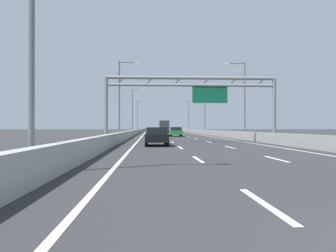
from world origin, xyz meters
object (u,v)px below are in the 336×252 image
object	(u,v)px
streetlamp_left_mid	(121,95)
black_car	(157,136)
silver_car	(162,130)
streetlamp_right_far	(204,109)
streetlamp_right_distant	(188,114)
streetlamp_left_far	(133,108)
streetlamp_left_near	(39,3)
green_car	(176,132)
streetlamp_right_mid	(243,95)
box_truck	(164,126)
sign_gantry	(194,92)
yellow_car	(176,130)
orange_car	(152,130)
streetlamp_left_distant	(138,114)
white_car	(172,129)

from	to	relation	value
streetlamp_left_mid	black_car	size ratio (longest dim) A/B	2.22
streetlamp_left_mid	silver_car	world-z (taller)	streetlamp_left_mid
streetlamp_right_far	streetlamp_right_distant	distance (m)	30.67
streetlamp_left_far	silver_car	distance (m)	34.06
streetlamp_left_near	green_car	bearing A→B (deg)	79.90
streetlamp_right_mid	streetlamp_right_distant	bearing A→B (deg)	90.00
streetlamp_left_far	box_truck	size ratio (longest dim) A/B	1.09
sign_gantry	silver_car	distance (m)	72.65
streetlamp_right_mid	streetlamp_right_distant	world-z (taller)	same
streetlamp_left_mid	yellow_car	world-z (taller)	streetlamp_left_mid
box_truck	black_car	bearing A→B (deg)	-92.88
orange_car	streetlamp_left_distant	bearing A→B (deg)	98.12
streetlamp_left_far	orange_car	xyz separation A→B (m)	(3.85, 3.67, -4.67)
sign_gantry	orange_car	size ratio (longest dim) A/B	4.01
sign_gantry	orange_car	xyz separation A→B (m)	(-3.85, 43.26, -4.12)
streetlamp_left_distant	white_car	size ratio (longest dim) A/B	2.04
streetlamp_left_far	box_truck	world-z (taller)	streetlamp_left_far
green_car	streetlamp_left_near	bearing A→B (deg)	-100.10
streetlamp_right_distant	silver_car	distance (m)	9.27
silver_car	white_car	xyz separation A→B (m)	(3.73, 11.64, 0.03)
white_car	streetlamp_left_far	bearing A→B (deg)	-103.86
streetlamp_right_distant	black_car	world-z (taller)	streetlamp_right_distant
streetlamp_right_mid	green_car	bearing A→B (deg)	122.63
streetlamp_left_far	white_car	bearing A→B (deg)	76.14
sign_gantry	streetlamp_left_mid	xyz separation A→B (m)	(-7.70, 8.93, 0.54)
streetlamp_left_far	black_car	xyz separation A→B (m)	(4.01, -45.42, -4.66)
streetlamp_left_far	silver_car	size ratio (longest dim) A/B	2.26
orange_car	yellow_car	bearing A→B (deg)	73.49
streetlamp_right_distant	streetlamp_left_near	bearing A→B (deg)	-99.22
black_car	streetlamp_left_far	bearing A→B (deg)	95.04
orange_car	silver_car	xyz separation A→B (m)	(3.41, 29.27, -0.02)
streetlamp_right_distant	streetlamp_right_mid	bearing A→B (deg)	-90.00
streetlamp_right_mid	streetlamp_left_far	distance (m)	34.11
streetlamp_left_far	green_car	size ratio (longest dim) A/B	2.24
white_car	yellow_car	bearing A→B (deg)	-89.18
streetlamp_left_near	streetlamp_right_distant	distance (m)	93.20
streetlamp_left_near	streetlamp_left_distant	xyz separation A→B (m)	(0.00, 92.00, 0.00)
streetlamp_left_far	streetlamp_left_mid	bearing A→B (deg)	-90.00
silver_car	streetlamp_left_near	bearing A→B (deg)	-94.41
streetlamp_left_near	orange_car	distance (m)	65.28
sign_gantry	streetlamp_left_far	world-z (taller)	streetlamp_left_far
streetlamp_right_mid	streetlamp_left_distant	xyz separation A→B (m)	(-14.93, 61.33, 0.00)
streetlamp_right_distant	orange_car	distance (m)	29.55
streetlamp_left_near	streetlamp_left_far	world-z (taller)	same
streetlamp_right_distant	box_truck	world-z (taller)	streetlamp_right_distant
streetlamp_left_near	silver_car	world-z (taller)	streetlamp_left_near
sign_gantry	streetlamp_left_near	distance (m)	23.07
streetlamp_left_distant	streetlamp_right_distant	world-z (taller)	same
streetlamp_left_mid	black_car	xyz separation A→B (m)	(4.01, -14.75, -4.66)
sign_gantry	green_car	bearing A→B (deg)	90.49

